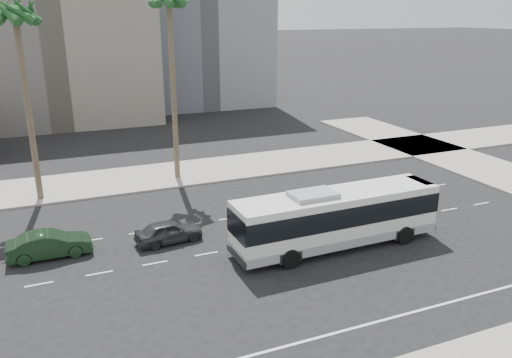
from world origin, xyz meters
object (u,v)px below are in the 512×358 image
car_a (169,231)px  palm_mid (15,18)px  city_bus (337,216)px  palm_near (169,2)px  car_b (50,245)px

car_a → palm_mid: (-7.14, 10.86, 12.27)m
city_bus → car_a: bearing=153.2°
car_a → palm_near: bearing=-22.4°
palm_near → palm_mid: size_ratio=1.08×
car_b → palm_mid: bearing=2.1°
car_b → city_bus: bearing=-108.1°
palm_mid → car_a: bearing=-56.7°
car_b → palm_near: bearing=-42.7°
car_a → palm_near: (3.57, 11.92, 13.37)m
city_bus → car_b: 16.60m
city_bus → palm_mid: size_ratio=0.88×
car_a → car_b: size_ratio=0.89×
palm_mid → city_bus: bearing=-43.3°
palm_near → palm_mid: bearing=-174.4°
car_a → palm_near: size_ratio=0.26×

